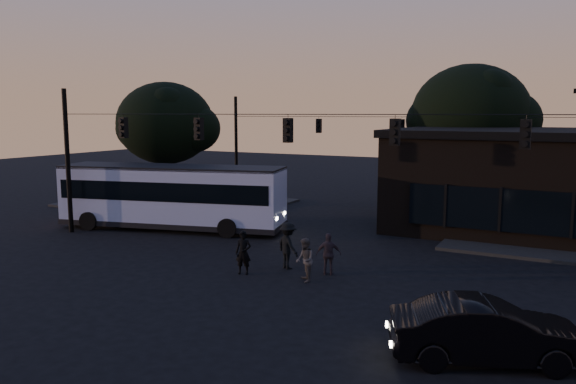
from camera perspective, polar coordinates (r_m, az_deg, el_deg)
The scene contains 13 objects.
ground at distance 20.58m, azimuth -5.29°, elevation -9.69°, with size 120.00×120.00×0.00m, color black.
sidewalk_far_left at distance 39.69m, azimuth -11.18°, elevation -1.08°, with size 14.00×10.00×0.15m, color black.
building at distance 32.59m, azimuth 24.59°, elevation 1.06°, with size 15.40×10.41×5.40m.
tree_behind at distance 38.97m, azimuth 18.03°, elevation 7.55°, with size 7.60×7.60×9.43m.
tree_left at distance 38.44m, azimuth -12.34°, elevation 6.83°, with size 6.40×6.40×8.30m.
signal_rig_near at distance 23.13m, azimuth 0.00°, elevation 3.55°, with size 26.24×0.30×7.50m.
signal_rig_far at distance 38.00m, azimuth 11.41°, elevation 4.78°, with size 26.24×0.30×7.50m.
bus at distance 30.89m, azimuth -11.72°, elevation -0.17°, with size 12.55×5.72×3.45m.
car at distance 15.37m, azimuth 19.68°, elevation -13.24°, with size 1.69×4.84×1.60m, color black.
pedestrian_a at distance 22.05m, azimuth -4.55°, elevation -6.16°, with size 0.63×0.41×1.72m, color black.
pedestrian_b at distance 21.05m, azimuth 1.72°, elevation -6.93°, with size 0.80×0.62×1.64m, color #3E3A39.
pedestrian_c at distance 21.93m, azimuth 4.16°, elevation -6.31°, with size 0.97×0.40×1.66m, color #292229.
pedestrian_d at distance 22.73m, azimuth 0.00°, elevation -5.47°, with size 1.22×0.70×1.90m, color black.
Camera 1 is at (10.79, -16.37, 6.25)m, focal length 35.00 mm.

